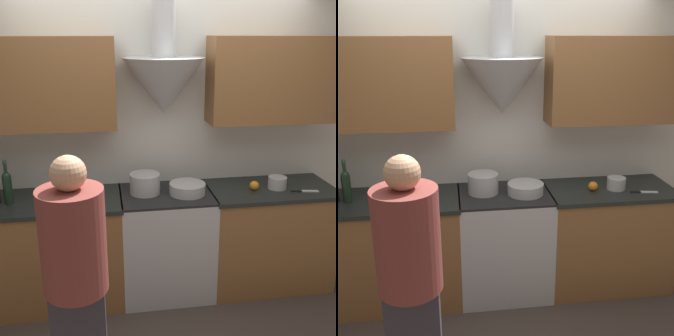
% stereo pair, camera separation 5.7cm
% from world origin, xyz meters
% --- Properties ---
extents(ground_plane, '(12.00, 12.00, 0.00)m').
position_xyz_m(ground_plane, '(0.00, 0.00, 0.00)').
color(ground_plane, '#423833').
extents(wall_back, '(8.40, 0.65, 2.60)m').
position_xyz_m(wall_back, '(-0.05, 0.57, 1.48)').
color(wall_back, silver).
rests_on(wall_back, ground_plane).
extents(counter_left, '(1.35, 0.62, 0.91)m').
position_xyz_m(counter_left, '(-1.04, 0.31, 0.46)').
color(counter_left, brown).
rests_on(counter_left, ground_plane).
extents(counter_right, '(1.08, 0.62, 0.91)m').
position_xyz_m(counter_right, '(0.91, 0.31, 0.46)').
color(counter_right, brown).
rests_on(counter_right, ground_plane).
extents(stove_range, '(0.76, 0.60, 0.91)m').
position_xyz_m(stove_range, '(0.00, 0.31, 0.46)').
color(stove_range, '#B7BABC').
rests_on(stove_range, ground_plane).
extents(wine_bottle_4, '(0.07, 0.07, 0.34)m').
position_xyz_m(wine_bottle_4, '(-1.24, 0.29, 1.05)').
color(wine_bottle_4, black).
rests_on(wine_bottle_4, counter_left).
extents(stock_pot, '(0.25, 0.25, 0.17)m').
position_xyz_m(stock_pot, '(-0.17, 0.34, 0.99)').
color(stock_pot, '#B7BABC').
rests_on(stock_pot, stove_range).
extents(mixing_bowl, '(0.30, 0.30, 0.09)m').
position_xyz_m(mixing_bowl, '(0.17, 0.27, 0.96)').
color(mixing_bowl, '#B7BABC').
rests_on(mixing_bowl, stove_range).
extents(orange_fruit, '(0.08, 0.08, 0.08)m').
position_xyz_m(orange_fruit, '(0.74, 0.27, 0.95)').
color(orange_fruit, orange).
rests_on(orange_fruit, counter_right).
extents(saucepan, '(0.15, 0.15, 0.10)m').
position_xyz_m(saucepan, '(0.95, 0.28, 0.96)').
color(saucepan, '#B7BABC').
rests_on(saucepan, counter_right).
extents(chefs_knife, '(0.23, 0.07, 0.01)m').
position_xyz_m(chefs_knife, '(1.15, 0.16, 0.92)').
color(chefs_knife, silver).
rests_on(chefs_knife, counter_right).
extents(person_foreground_left, '(0.35, 0.35, 1.60)m').
position_xyz_m(person_foreground_left, '(-0.67, -0.86, 0.88)').
color(person_foreground_left, '#38333D').
rests_on(person_foreground_left, ground_plane).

